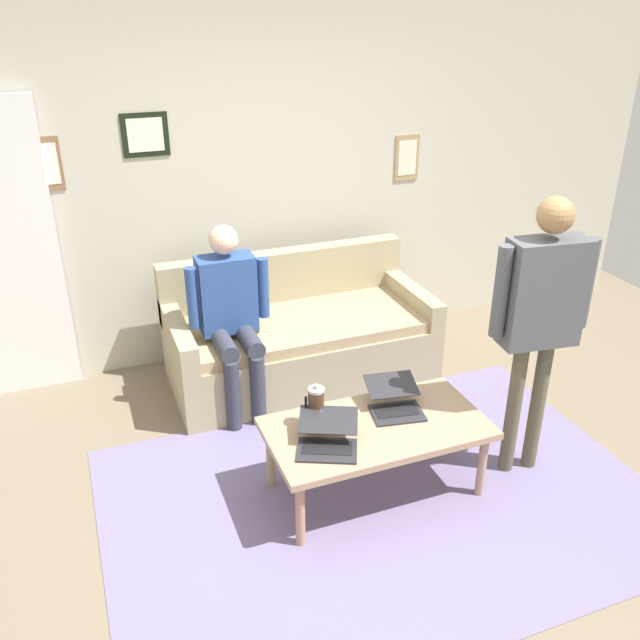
# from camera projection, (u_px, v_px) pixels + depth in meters

# --- Properties ---
(ground_plane) EXTENTS (7.68, 7.68, 0.00)m
(ground_plane) POSITION_uv_depth(u_px,v_px,m) (367.00, 513.00, 3.72)
(ground_plane) COLOR #756551
(area_rug) EXTENTS (3.06, 2.12, 0.01)m
(area_rug) POSITION_uv_depth(u_px,v_px,m) (382.00, 499.00, 3.82)
(area_rug) COLOR slate
(area_rug) RESTS_ON ground_plane
(back_wall) EXTENTS (7.04, 0.11, 2.70)m
(back_wall) POSITION_uv_depth(u_px,v_px,m) (248.00, 181.00, 4.98)
(back_wall) COLOR beige
(back_wall) RESTS_ON ground_plane
(couch) EXTENTS (1.89, 0.89, 0.88)m
(couch) POSITION_uv_depth(u_px,v_px,m) (299.00, 338.00, 4.96)
(couch) COLOR tan
(couch) RESTS_ON ground_plane
(coffee_table) EXTENTS (1.22, 0.64, 0.45)m
(coffee_table) POSITION_uv_depth(u_px,v_px,m) (376.00, 432.00, 3.73)
(coffee_table) COLOR tan
(coffee_table) RESTS_ON ground_plane
(laptop_left) EXTENTS (0.35, 0.39, 0.14)m
(laptop_left) POSITION_uv_depth(u_px,v_px,m) (395.00, 403.00, 3.84)
(laptop_left) COLOR #28282D
(laptop_left) RESTS_ON coffee_table
(laptop_center) EXTENTS (0.42, 0.43, 0.14)m
(laptop_center) POSITION_uv_depth(u_px,v_px,m) (327.00, 439.00, 3.52)
(laptop_center) COLOR #28282D
(laptop_center) RESTS_ON coffee_table
(french_press) EXTENTS (0.11, 0.09, 0.26)m
(french_press) POSITION_uv_depth(u_px,v_px,m) (316.00, 407.00, 3.66)
(french_press) COLOR #4C3323
(french_press) RESTS_ON coffee_table
(person_standing) EXTENTS (0.59, 0.24, 1.68)m
(person_standing) POSITION_uv_depth(u_px,v_px,m) (541.00, 306.00, 3.63)
(person_standing) COLOR brown
(person_standing) RESTS_ON ground_plane
(person_seated) EXTENTS (0.55, 0.51, 1.28)m
(person_seated) POSITION_uv_depth(u_px,v_px,m) (231.00, 310.00, 4.41)
(person_seated) COLOR #333744
(person_seated) RESTS_ON ground_plane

